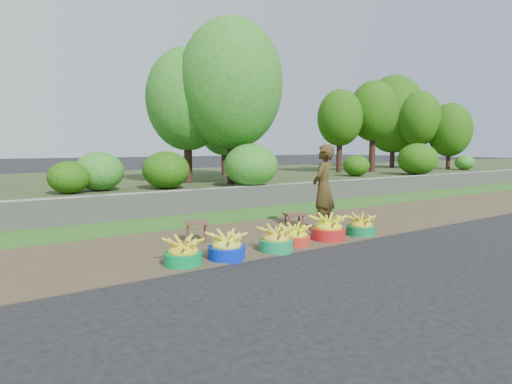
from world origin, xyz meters
TOP-DOWN VIEW (x-y plane):
  - ground_plane at (0.00, 0.00)m, footprint 120.00×120.00m
  - dirt_shoulder at (0.00, 1.25)m, footprint 80.00×2.50m
  - grass_verge at (0.00, 3.25)m, footprint 80.00×1.50m
  - retaining_wall at (0.00, 4.10)m, footprint 80.00×0.35m
  - earth_bank at (0.00, 9.00)m, footprint 80.00×10.00m
  - vegetation at (0.23, 7.40)m, footprint 28.85×6.83m
  - basin_a at (-2.17, 0.29)m, footprint 0.49×0.49m
  - basin_b at (-1.57, 0.23)m, footprint 0.50×0.50m
  - basin_c at (-0.75, 0.21)m, footprint 0.50×0.50m
  - basin_d at (-0.29, 0.32)m, footprint 0.45×0.45m
  - basin_e at (0.40, 0.33)m, footprint 0.55×0.55m
  - basin_f at (1.11, 0.27)m, footprint 0.48×0.48m
  - stool_left at (-1.41, 1.41)m, footprint 0.44×0.39m
  - stool_right at (0.44, 1.24)m, footprint 0.41×0.36m
  - vendor_woman at (0.79, 0.86)m, footprint 0.66×0.58m

SIDE VIEW (x-z plane):
  - ground_plane at x=0.00m, z-range 0.00..0.00m
  - dirt_shoulder at x=0.00m, z-range 0.00..0.02m
  - grass_verge at x=0.00m, z-range 0.00..0.04m
  - basin_d at x=-0.29m, z-range -0.02..0.32m
  - basin_f at x=1.11m, z-range -0.02..0.34m
  - basin_a at x=-2.17m, z-range -0.02..0.34m
  - basin_c at x=-0.75m, z-range -0.02..0.35m
  - basin_b at x=-1.57m, z-range -0.02..0.36m
  - basin_e at x=0.40m, z-range -0.02..0.39m
  - earth_bank at x=0.00m, z-range 0.00..0.50m
  - stool_right at x=0.44m, z-range 0.11..0.42m
  - stool_left at x=-1.41m, z-range 0.11..0.43m
  - retaining_wall at x=0.00m, z-range 0.00..0.55m
  - vendor_woman at x=0.79m, z-range 0.02..1.55m
  - vegetation at x=0.23m, z-range 0.42..4.91m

